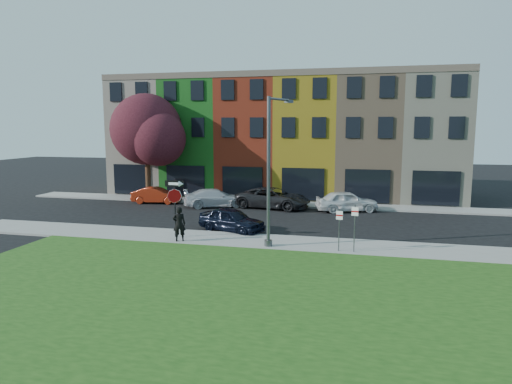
% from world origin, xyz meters
% --- Properties ---
extents(ground, '(120.00, 120.00, 0.00)m').
position_xyz_m(ground, '(0.00, 0.00, 0.00)').
color(ground, black).
rests_on(ground, ground).
extents(sidewalk_near, '(40.00, 3.00, 0.12)m').
position_xyz_m(sidewalk_near, '(2.00, 3.00, 0.06)').
color(sidewalk_near, gray).
rests_on(sidewalk_near, ground).
extents(sidewalk_far, '(40.00, 2.40, 0.12)m').
position_xyz_m(sidewalk_far, '(-3.00, 15.00, 0.06)').
color(sidewalk_far, gray).
rests_on(sidewalk_far, ground).
extents(grass_park, '(40.00, 16.00, 0.10)m').
position_xyz_m(grass_park, '(8.00, -6.00, 0.05)').
color(grass_park, '#1C4614').
rests_on(grass_park, ground).
extents(rowhouse_block, '(30.00, 10.12, 10.00)m').
position_xyz_m(rowhouse_block, '(-2.50, 21.18, 4.99)').
color(rowhouse_block, beige).
rests_on(rowhouse_block, ground).
extents(stop_sign, '(1.05, 0.11, 3.09)m').
position_xyz_m(stop_sign, '(-5.17, 2.71, 2.32)').
color(stop_sign, black).
rests_on(stop_sign, sidewalk_near).
extents(man, '(0.97, 0.90, 1.83)m').
position_xyz_m(man, '(-4.60, 1.90, 1.03)').
color(man, black).
rests_on(man, sidewalk_near).
extents(sedan_near, '(4.29, 5.13, 1.38)m').
position_xyz_m(sedan_near, '(-2.70, 5.14, 0.69)').
color(sedan_near, black).
rests_on(sedan_near, ground).
extents(parked_car_red, '(2.34, 4.22, 1.28)m').
position_xyz_m(parked_car_red, '(-11.32, 13.25, 0.64)').
color(parked_car_red, maroon).
rests_on(parked_car_red, ground).
extents(parked_car_silver, '(5.47, 6.18, 1.37)m').
position_xyz_m(parked_car_silver, '(-6.23, 12.72, 0.69)').
color(parked_car_silver, silver).
rests_on(parked_car_silver, ground).
extents(parked_car_dark, '(4.42, 6.41, 1.54)m').
position_xyz_m(parked_car_dark, '(-1.84, 13.23, 0.77)').
color(parked_car_dark, black).
rests_on(parked_car_dark, ground).
extents(parked_car_white, '(4.56, 5.53, 1.50)m').
position_xyz_m(parked_car_white, '(3.59, 13.13, 0.75)').
color(parked_car_white, silver).
rests_on(parked_car_white, ground).
extents(street_lamp, '(1.05, 2.50, 7.41)m').
position_xyz_m(street_lamp, '(0.21, 2.22, 3.86)').
color(street_lamp, '#4D4F52').
rests_on(street_lamp, sidewalk_near).
extents(parking_sign_a, '(0.32, 0.11, 2.29)m').
position_xyz_m(parking_sign_a, '(4.36, 1.89, 1.54)').
color(parking_sign_a, '#4D4F52').
rests_on(parking_sign_a, sidewalk_near).
extents(parking_sign_b, '(0.32, 0.11, 2.04)m').
position_xyz_m(parking_sign_b, '(3.64, 1.89, 1.40)').
color(parking_sign_b, '#4D4F52').
rests_on(parking_sign_b, sidewalk_near).
extents(tree_purple, '(7.03, 6.15, 8.65)m').
position_xyz_m(tree_purple, '(-12.73, 14.98, 5.69)').
color(tree_purple, black).
rests_on(tree_purple, sidewalk_far).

